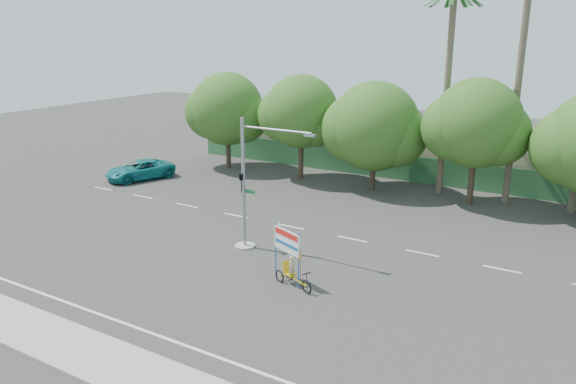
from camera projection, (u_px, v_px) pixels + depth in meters
The scene contains 14 objects.
ground at pixel (239, 285), 25.72m from camera, with size 120.00×120.00×0.00m, color #33302D.
sidewalk_near at pixel (114, 365), 19.52m from camera, with size 50.00×2.40×0.12m, color gray.
fence at pixel (402, 168), 43.15m from camera, with size 38.00×0.08×2.00m, color #336B3D.
building_left at pixel (315, 134), 51.50m from camera, with size 12.00×8.00×4.00m, color beige.
building_right at pixel (524, 158), 42.69m from camera, with size 14.00×8.00×3.60m, color beige.
tree_far_left at pixel (227, 111), 46.13m from camera, with size 7.14×6.00×7.96m.
tree_left at pixel (301, 114), 42.60m from camera, with size 6.66×5.60×8.07m.
tree_center at pixel (374, 129), 39.81m from camera, with size 7.62×6.40×7.85m.
tree_right at pixel (476, 126), 36.15m from camera, with size 6.90×5.80×8.36m.
palm_tall at pixel (523, 43), 34.91m from camera, with size 3.73×3.79×17.45m.
palm_short at pixel (449, 66), 37.57m from camera, with size 3.73×3.79×14.45m.
traffic_signal at pixel (248, 196), 29.26m from camera, with size 4.72×1.10×7.00m.
trike_billboard at pixel (290, 262), 25.56m from camera, with size 2.55×1.25×2.68m.
pickup_truck at pixel (140, 170), 43.63m from camera, with size 2.42×5.25×1.46m, color #107274.
Camera 1 is at (13.96, -19.02, 11.32)m, focal length 35.00 mm.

